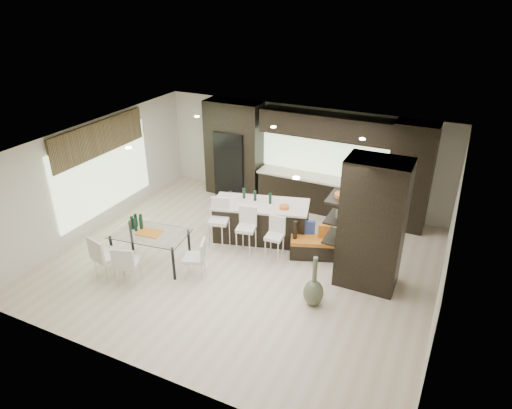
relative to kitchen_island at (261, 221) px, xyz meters
The scene contains 22 objects.
ground 1.19m from the kitchen_island, 84.29° to the right, with size 8.00×8.00×0.00m, color beige.
back_wall 2.57m from the kitchen_island, 87.40° to the left, with size 8.00×0.02×2.70m, color beige.
left_wall 4.14m from the kitchen_island, 164.31° to the right, with size 0.02×7.00×2.70m, color beige.
right_wall 4.34m from the kitchen_island, 14.89° to the right, with size 0.02×7.00×2.70m, color beige.
ceiling 2.49m from the kitchen_island, 84.29° to the right, with size 8.00×7.00×0.02m, color white.
window_left 4.05m from the kitchen_island, 166.95° to the right, with size 0.04×3.20×1.90m, color #B2D199.
window_back 2.70m from the kitchen_island, 73.32° to the left, with size 3.40×0.04×1.20m, color #B2D199.
stone_accent 4.31m from the kitchen_island, 166.85° to the right, with size 0.08×3.00×0.80m, color brown.
ceiling_spots 2.37m from the kitchen_island, 82.62° to the right, with size 4.00×3.00×0.02m, color white.
back_cabinetry 2.34m from the kitchen_island, 73.65° to the left, with size 6.80×0.68×2.70m, color black.
refrigerator 2.75m from the kitchen_island, 131.46° to the left, with size 0.90×0.68×1.90m, color black.
partition_column 2.93m from the kitchen_island, 14.35° to the right, with size 1.20×0.80×2.70m, color black.
kitchen_island is the anchor object (origin of this frame).
stool_left 1.05m from the kitchen_island, 130.78° to the right, with size 0.43×0.43×0.97m, color silver.
stool_mid 0.78m from the kitchen_island, 90.00° to the right, with size 0.40×0.40×0.91m, color silver.
stool_right 1.03m from the kitchen_island, 48.17° to the right, with size 0.37×0.37×0.84m, color silver.
bench 1.51m from the kitchen_island, ahead, with size 1.17×0.45×0.45m, color black.
floor_vase 2.69m from the kitchen_island, 43.21° to the right, with size 0.39×0.39×1.06m, color #4A543C, non-canonical shape.
dining_table 2.64m from the kitchen_island, 129.50° to the right, with size 1.62×0.91×0.78m, color white.
chair_near 3.26m from the kitchen_island, 120.95° to the right, with size 0.46×0.46×0.84m, color silver.
chair_far 3.56m from the kitchen_island, 127.75° to the right, with size 0.50×0.50×0.92m, color silver.
chair_end 2.12m from the kitchen_island, 105.76° to the right, with size 0.43×0.43×0.79m, color silver.
Camera 1 is at (3.89, -7.59, 5.63)m, focal length 32.00 mm.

